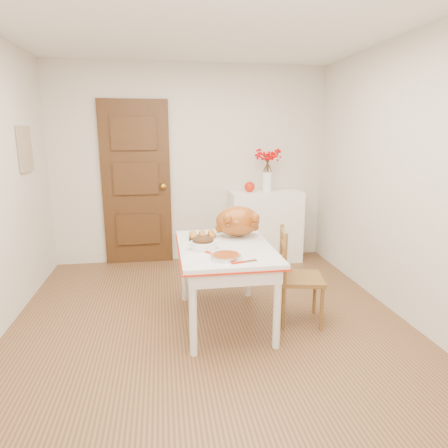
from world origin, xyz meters
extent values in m
cube|color=#52321E|center=(0.00, 0.00, 0.00)|extent=(3.50, 4.00, 0.00)
cube|color=white|center=(0.00, 0.00, 2.50)|extent=(3.50, 4.00, 0.00)
cube|color=beige|center=(0.00, 2.00, 1.25)|extent=(3.50, 0.00, 2.50)
cube|color=beige|center=(0.00, -2.00, 1.25)|extent=(3.50, 0.00, 2.50)
cube|color=beige|center=(1.75, 0.00, 1.25)|extent=(0.00, 4.00, 2.50)
cube|color=#392012|center=(-0.70, 1.97, 1.03)|extent=(0.85, 0.06, 2.06)
cube|color=tan|center=(-1.73, 1.20, 1.50)|extent=(0.03, 0.35, 0.45)
cube|color=white|center=(0.94, 1.78, 0.46)|extent=(0.92, 0.41, 0.92)
sphere|color=red|center=(0.72, 1.78, 0.99)|extent=(0.13, 0.13, 0.13)
cylinder|color=maroon|center=(0.09, -0.20, 0.73)|extent=(0.26, 0.26, 0.05)
cylinder|color=white|center=(0.16, 0.60, 0.77)|extent=(0.08, 0.08, 0.12)
camera|label=1|loc=(-0.38, -3.04, 1.66)|focal=31.14mm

